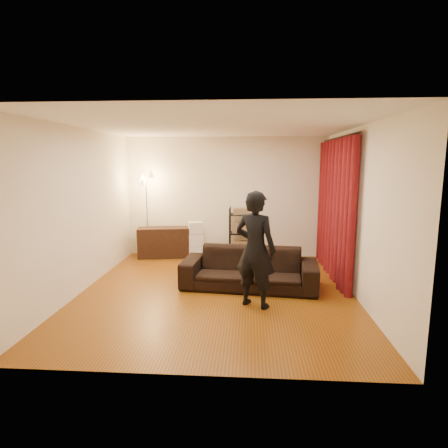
# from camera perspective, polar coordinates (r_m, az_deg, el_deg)

# --- Properties ---
(floor) EXTENTS (5.00, 5.00, 0.00)m
(floor) POSITION_cam_1_polar(r_m,az_deg,el_deg) (6.37, -1.10, -10.24)
(floor) COLOR #85470E
(floor) RESTS_ON ground
(ceiling) EXTENTS (5.00, 5.00, 0.00)m
(ceiling) POSITION_cam_1_polar(r_m,az_deg,el_deg) (6.02, -1.18, 14.71)
(ceiling) COLOR white
(ceiling) RESTS_ON ground
(wall_back) EXTENTS (5.00, 0.00, 5.00)m
(wall_back) POSITION_cam_1_polar(r_m,az_deg,el_deg) (8.53, 0.34, 4.11)
(wall_back) COLOR #F1E7CE
(wall_back) RESTS_ON ground
(wall_front) EXTENTS (5.00, 0.00, 5.00)m
(wall_front) POSITION_cam_1_polar(r_m,az_deg,el_deg) (3.61, -4.64, -3.41)
(wall_front) COLOR #F1E7CE
(wall_front) RESTS_ON ground
(wall_left) EXTENTS (0.00, 5.00, 5.00)m
(wall_left) POSITION_cam_1_polar(r_m,az_deg,el_deg) (6.64, -20.88, 1.93)
(wall_left) COLOR #F1E7CE
(wall_left) RESTS_ON ground
(wall_right) EXTENTS (0.00, 5.00, 5.00)m
(wall_right) POSITION_cam_1_polar(r_m,az_deg,el_deg) (6.27, 19.82, 1.58)
(wall_right) COLOR #F1E7CE
(wall_right) RESTS_ON ground
(curtain_rod) EXTENTS (0.04, 2.65, 0.04)m
(curtain_rod) POSITION_cam_1_polar(r_m,az_deg,el_deg) (7.29, 17.16, 12.45)
(curtain_rod) COLOR black
(curtain_rod) RESTS_ON wall_right
(curtain) EXTENTS (0.22, 2.65, 2.55)m
(curtain) POSITION_cam_1_polar(r_m,az_deg,el_deg) (7.33, 16.51, 2.23)
(curtain) COLOR maroon
(curtain) RESTS_ON ground
(sofa) EXTENTS (2.38, 1.13, 0.67)m
(sofa) POSITION_cam_1_polar(r_m,az_deg,el_deg) (6.49, 3.88, -6.77)
(sofa) COLOR black
(sofa) RESTS_ON ground
(person) EXTENTS (0.76, 0.66, 1.75)m
(person) POSITION_cam_1_polar(r_m,az_deg,el_deg) (5.54, 4.79, -3.88)
(person) COLOR black
(person) RESTS_ON ground
(media_cabinet) EXTENTS (1.22, 0.63, 0.68)m
(media_cabinet) POSITION_cam_1_polar(r_m,az_deg,el_deg) (8.62, -9.12, -2.77)
(media_cabinet) COLOR black
(media_cabinet) RESTS_ON ground
(storage_boxes) EXTENTS (0.38, 0.33, 0.81)m
(storage_boxes) POSITION_cam_1_polar(r_m,az_deg,el_deg) (8.48, -4.29, -2.40)
(storage_boxes) COLOR silver
(storage_boxes) RESTS_ON ground
(wire_shelf) EXTENTS (0.58, 0.45, 1.16)m
(wire_shelf) POSITION_cam_1_polar(r_m,az_deg,el_deg) (8.33, 2.71, -1.40)
(wire_shelf) COLOR black
(wire_shelf) RESTS_ON ground
(floor_lamp) EXTENTS (0.40, 0.40, 1.91)m
(floor_lamp) POSITION_cam_1_polar(r_m,az_deg,el_deg) (8.47, -11.65, 1.18)
(floor_lamp) COLOR silver
(floor_lamp) RESTS_ON ground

